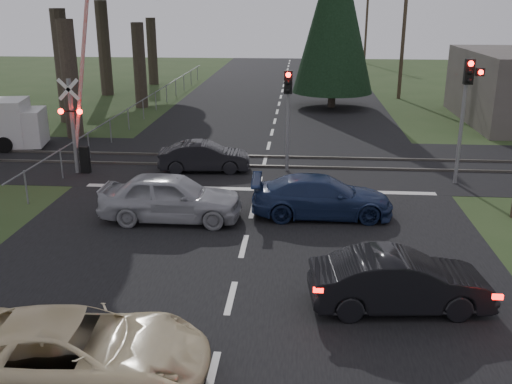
# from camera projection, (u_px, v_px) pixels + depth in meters

# --- Properties ---
(ground) EXTENTS (120.00, 120.00, 0.00)m
(ground) POSITION_uv_depth(u_px,v_px,m) (231.00, 298.00, 13.43)
(ground) COLOR #293D1B
(ground) RESTS_ON ground
(road) EXTENTS (14.00, 100.00, 0.01)m
(road) POSITION_uv_depth(u_px,v_px,m) (261.00, 175.00, 22.88)
(road) COLOR black
(road) RESTS_ON ground
(rail_corridor) EXTENTS (120.00, 8.00, 0.01)m
(rail_corridor) POSITION_uv_depth(u_px,v_px,m) (265.00, 162.00, 24.77)
(rail_corridor) COLOR black
(rail_corridor) RESTS_ON ground
(stop_line) EXTENTS (13.00, 0.35, 0.00)m
(stop_line) POSITION_uv_depth(u_px,v_px,m) (258.00, 189.00, 21.18)
(stop_line) COLOR silver
(stop_line) RESTS_ON ground
(rail_near) EXTENTS (120.00, 0.12, 0.10)m
(rail_near) POSITION_uv_depth(u_px,v_px,m) (263.00, 166.00, 24.00)
(rail_near) COLOR #59544C
(rail_near) RESTS_ON ground
(rail_far) EXTENTS (120.00, 0.12, 0.10)m
(rail_far) POSITION_uv_depth(u_px,v_px,m) (266.00, 157.00, 25.51)
(rail_far) COLOR #59544C
(rail_far) RESTS_ON ground
(crossing_signal) EXTENTS (1.62, 0.38, 6.96)m
(crossing_signal) POSITION_uv_depth(u_px,v_px,m) (78.00, 123.00, 22.58)
(crossing_signal) COLOR slate
(crossing_signal) RESTS_ON ground
(traffic_signal_right) EXTENTS (0.68, 0.48, 4.70)m
(traffic_signal_right) POSITION_uv_depth(u_px,v_px,m) (467.00, 98.00, 20.76)
(traffic_signal_right) COLOR slate
(traffic_signal_right) RESTS_ON ground
(traffic_signal_center) EXTENTS (0.32, 0.48, 4.10)m
(traffic_signal_center) POSITION_uv_depth(u_px,v_px,m) (288.00, 104.00, 22.56)
(traffic_signal_center) COLOR slate
(traffic_signal_center) RESTS_ON ground
(utility_pole_mid) EXTENTS (1.80, 0.26, 9.00)m
(utility_pole_mid) POSITION_uv_depth(u_px,v_px,m) (404.00, 31.00, 39.64)
(utility_pole_mid) COLOR #4C3D2D
(utility_pole_mid) RESTS_ON ground
(utility_pole_far) EXTENTS (1.80, 0.26, 9.00)m
(utility_pole_far) POSITION_uv_depth(u_px,v_px,m) (367.00, 20.00, 63.27)
(utility_pole_far) COLOR #4C3D2D
(utility_pole_far) RESTS_ON ground
(conifer_tree) EXTENTS (5.20, 5.20, 11.00)m
(conifer_tree) POSITION_uv_depth(u_px,v_px,m) (335.00, 12.00, 35.84)
(conifer_tree) COLOR #473D33
(conifer_tree) RESTS_ON ground
(fence_left) EXTENTS (0.10, 36.00, 1.20)m
(fence_left) POSITION_uv_depth(u_px,v_px,m) (150.00, 114.00, 35.29)
(fence_left) COLOR slate
(fence_left) RESTS_ON ground
(cream_coupe) EXTENTS (5.12, 2.70, 1.37)m
(cream_coupe) POSITION_uv_depth(u_px,v_px,m) (72.00, 353.00, 10.16)
(cream_coupe) COLOR beige
(cream_coupe) RESTS_ON ground
(dark_hatchback) EXTENTS (4.15, 1.81, 1.33)m
(dark_hatchback) POSITION_uv_depth(u_px,v_px,m) (400.00, 281.00, 12.80)
(dark_hatchback) COLOR black
(dark_hatchback) RESTS_ON ground
(silver_car) EXTENTS (4.50, 1.82, 1.53)m
(silver_car) POSITION_uv_depth(u_px,v_px,m) (171.00, 197.00, 18.01)
(silver_car) COLOR #9C9DA3
(silver_car) RESTS_ON ground
(blue_sedan) EXTENTS (4.61, 2.01, 1.32)m
(blue_sedan) POSITION_uv_depth(u_px,v_px,m) (322.00, 197.00, 18.38)
(blue_sedan) COLOR #19274C
(blue_sedan) RESTS_ON ground
(dark_car_far) EXTENTS (3.79, 1.65, 1.21)m
(dark_car_far) POSITION_uv_depth(u_px,v_px,m) (204.00, 157.00, 23.30)
(dark_car_far) COLOR black
(dark_car_far) RESTS_ON ground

